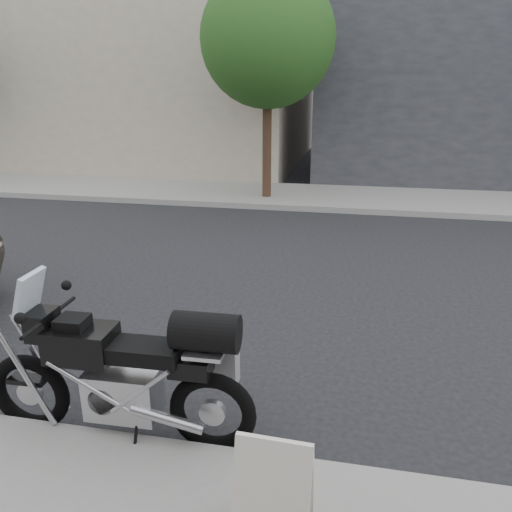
{
  "coord_description": "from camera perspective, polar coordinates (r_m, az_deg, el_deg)",
  "views": [
    {
      "loc": [
        -0.4,
        7.35,
        3.04
      ],
      "look_at": [
        0.84,
        1.22,
        0.9
      ],
      "focal_mm": 35.0,
      "sensor_mm": 36.0,
      "label": 1
    }
  ],
  "objects": [
    {
      "name": "ground",
      "position": [
        7.96,
        7.68,
        -3.72
      ],
      "size": [
        120.0,
        120.0,
        0.0
      ],
      "primitive_type": "plane",
      "color": "black",
      "rests_on": "ground"
    },
    {
      "name": "motorcycle",
      "position": [
        4.57,
        -13.7,
        -12.84
      ],
      "size": [
        2.49,
        0.85,
        1.58
      ],
      "rotation": [
        0.0,
        0.0,
        0.03
      ],
      "color": "black",
      "rests_on": "ground"
    },
    {
      "name": "far_building_cream",
      "position": [
        22.89,
        -13.74,
        20.81
      ],
      "size": [
        14.0,
        11.0,
        8.0
      ],
      "color": "#A09380",
      "rests_on": "ground"
    },
    {
      "name": "far_sidewalk",
      "position": [
        14.17,
        9.62,
        6.56
      ],
      "size": [
        44.0,
        3.0,
        0.15
      ],
      "primitive_type": "cube",
      "color": "gray",
      "rests_on": "ground"
    },
    {
      "name": "sandwich_sign",
      "position": [
        3.59,
        2.02,
        -25.12
      ],
      "size": [
        0.52,
        0.48,
        0.8
      ],
      "rotation": [
        0.0,
        0.0,
        -0.04
      ],
      "color": "white",
      "rests_on": "near_sidewalk"
    },
    {
      "name": "street_tree_mid",
      "position": [
        13.61,
        1.34,
        23.53
      ],
      "size": [
        3.4,
        3.4,
        5.7
      ],
      "color": "#3D291C",
      "rests_on": "far_sidewalk"
    }
  ]
}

